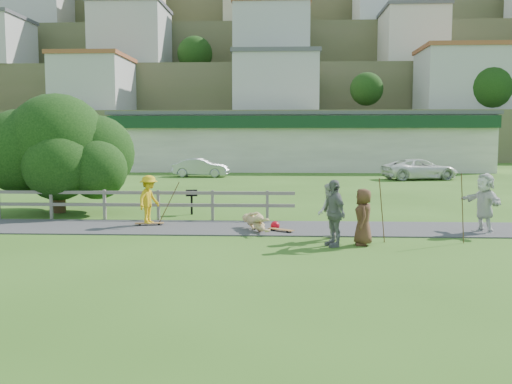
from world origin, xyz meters
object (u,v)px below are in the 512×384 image
(spectator_a, at_px, (329,212))
(car_white, at_px, (420,169))
(spectator_b, at_px, (334,213))
(bbq, at_px, (192,202))
(spectator_c, at_px, (363,217))
(tree, at_px, (58,165))
(skater_rider, at_px, (149,202))
(skater_fallen, at_px, (256,222))
(spectator_d, at_px, (484,203))
(car_silver, at_px, (201,168))

(spectator_a, bearing_deg, car_white, 151.39)
(spectator_b, height_order, bbq, spectator_b)
(spectator_c, xyz_separation_m, tree, (-11.23, 6.29, 1.10))
(skater_rider, xyz_separation_m, spectator_a, (5.93, -2.34, 0.03))
(skater_fallen, distance_m, tree, 9.28)
(bbq, bearing_deg, skater_fallen, -64.30)
(skater_fallen, bearing_deg, tree, 129.80)
(spectator_c, height_order, bbq, spectator_c)
(skater_rider, bearing_deg, spectator_d, -75.02)
(car_silver, bearing_deg, spectator_d, -148.90)
(skater_fallen, height_order, car_silver, car_silver)
(skater_fallen, bearing_deg, car_white, 42.15)
(skater_rider, height_order, spectator_c, skater_rider)
(car_white, bearing_deg, spectator_a, 147.35)
(tree, bearing_deg, spectator_d, -15.12)
(spectator_b, relative_size, car_silver, 0.45)
(spectator_c, relative_size, car_silver, 0.39)
(skater_rider, distance_m, tree, 5.58)
(skater_fallen, distance_m, spectator_b, 3.29)
(spectator_a, xyz_separation_m, car_white, (8.22, 23.68, -0.13))
(car_white, height_order, bbq, car_white)
(car_white, bearing_deg, spectator_c, 149.78)
(car_silver, bearing_deg, tree, 175.86)
(spectator_b, bearing_deg, car_white, 139.17)
(spectator_a, distance_m, spectator_d, 5.18)
(spectator_a, xyz_separation_m, car_silver, (-7.55, 25.68, -0.17))
(skater_rider, distance_m, spectator_b, 6.81)
(car_white, distance_m, tree, 25.95)
(spectator_d, bearing_deg, spectator_a, -93.69)
(car_silver, relative_size, tree, 0.65)
(spectator_b, height_order, spectator_d, spectator_d)
(spectator_b, distance_m, car_silver, 27.68)
(spectator_a, relative_size, spectator_c, 1.06)
(spectator_d, distance_m, car_silver, 27.29)
(car_white, relative_size, bbq, 5.38)
(spectator_d, bearing_deg, spectator_b, -84.16)
(skater_fallen, bearing_deg, spectator_b, -68.07)
(spectator_c, xyz_separation_m, spectator_d, (4.09, 2.15, 0.16))
(skater_fallen, relative_size, car_silver, 0.44)
(spectator_b, xyz_separation_m, car_silver, (-7.59, 26.61, -0.25))
(skater_fallen, relative_size, spectator_b, 0.97)
(skater_rider, distance_m, bbq, 3.11)
(spectator_a, relative_size, car_silver, 0.41)
(skater_fallen, bearing_deg, spectator_d, -22.19)
(skater_rider, relative_size, skater_fallen, 0.91)
(skater_fallen, xyz_separation_m, bbq, (-2.72, 3.91, 0.15))
(spectator_c, bearing_deg, tree, -115.15)
(skater_fallen, relative_size, spectator_d, 0.94)
(spectator_d, distance_m, car_white, 22.48)
(skater_fallen, relative_size, car_white, 0.35)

